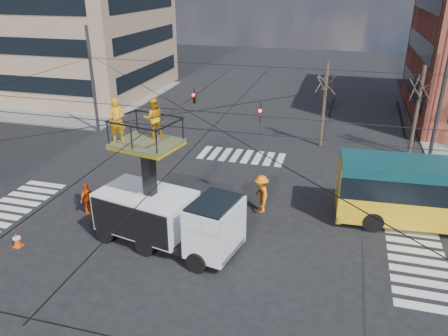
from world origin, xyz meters
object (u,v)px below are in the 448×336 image
at_px(traffic_cone, 17,240).
at_px(worker_ground, 87,199).
at_px(utility_truck, 166,202).
at_px(flagger, 261,194).

distance_m(traffic_cone, worker_ground, 3.85).
distance_m(utility_truck, traffic_cone, 6.97).
bearing_deg(utility_truck, flagger, 61.53).
relative_size(utility_truck, flagger, 3.65).
relative_size(worker_ground, flagger, 0.83).
relative_size(traffic_cone, worker_ground, 0.40).
distance_m(utility_truck, flagger, 5.46).
height_order(traffic_cone, worker_ground, worker_ground).
bearing_deg(flagger, traffic_cone, -88.18).
height_order(utility_truck, flagger, utility_truck).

